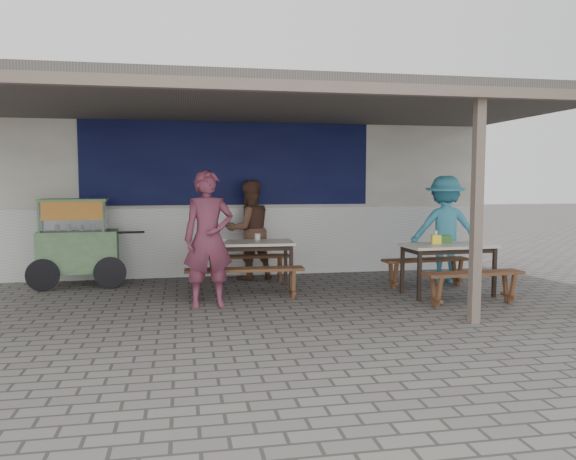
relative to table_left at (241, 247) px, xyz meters
The scene contains 17 objects.
ground 1.69m from the table_left, 84.79° to the right, with size 60.00×60.00×0.00m, color #5E5B55.
back_wall 2.29m from the table_left, 86.06° to the left, with size 9.00×1.28×3.50m.
warung_roof 2.15m from the table_left, 76.38° to the right, with size 9.00×4.21×2.81m.
table_left is the anchor object (origin of this frame).
bench_left_street 0.76m from the table_left, 92.20° to the right, with size 1.67×0.34×0.45m.
bench_left_wall 0.76m from the table_left, 87.80° to the left, with size 1.67×0.34×0.45m.
table_right 3.06m from the table_left, 17.24° to the right, with size 1.34×0.73×0.75m.
bench_right_street 3.37m from the table_left, 27.99° to the right, with size 1.42×0.36×0.45m.
bench_right_wall 2.91m from the table_left, ahead, with size 1.42×0.36×0.45m.
vendor_cart 2.65m from the table_left, 161.48° to the left, with size 1.73×0.74×1.39m.
patron_street_side 1.16m from the table_left, 118.31° to the right, with size 0.66×0.43×1.81m, color brown.
patron_wall_side 1.05m from the table_left, 76.66° to the left, with size 0.82×0.64×1.68m, color brown.
patron_right_table 3.38m from the table_left, ahead, with size 1.13×0.65×1.75m, color #3F9EBD.
tissue_box 2.90m from the table_left, 15.92° to the right, with size 0.13×0.13×0.13m, color yellow.
donation_box 3.05m from the table_left, 13.85° to the right, with size 0.17×0.11×0.11m, color #376B2F.
condiment_jar 0.37m from the table_left, 38.03° to the left, with size 0.09×0.09×0.10m, color silver.
condiment_bowl 0.32m from the table_left, 164.75° to the left, with size 0.22×0.22×0.05m, color white.
Camera 1 is at (-1.02, -6.88, 1.67)m, focal length 35.00 mm.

